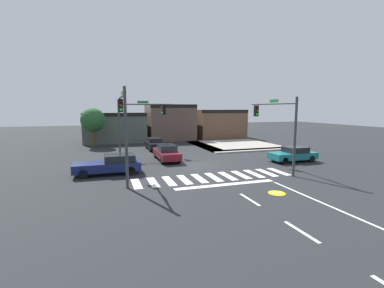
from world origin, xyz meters
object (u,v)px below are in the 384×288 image
car_black (155,144)px  car_maroon (167,152)px  car_teal (293,154)px  traffic_signal_southeast (276,120)px  traffic_signal_southwest (123,118)px  car_navy (110,164)px  roadside_tree (93,120)px  traffic_signal_northwest (140,117)px

car_black → car_maroon: car_maroon is taller
car_teal → traffic_signal_southeast: bearing=31.7°
traffic_signal_southwest → car_teal: traffic_signal_southwest is taller
car_navy → car_maroon: bearing=-142.8°
car_navy → roadside_tree: 15.59m
traffic_signal_southwest → car_black: size_ratio=1.46×
traffic_signal_northwest → roadside_tree: size_ratio=1.17×
traffic_signal_northwest → traffic_signal_southeast: size_ratio=0.95×
traffic_signal_northwest → car_teal: 15.19m
traffic_signal_northwest → car_black: (2.17, 3.72, -3.24)m
roadside_tree → traffic_signal_northwest: bearing=-60.0°
car_black → car_teal: (10.70, -11.12, -0.02)m
car_black → car_maroon: bearing=-1.3°
traffic_signal_southwest → traffic_signal_southeast: size_ratio=1.02×
traffic_signal_southwest → roadside_tree: size_ratio=1.26×
car_black → car_navy: size_ratio=0.89×
traffic_signal_northwest → car_teal: (12.87, -7.39, -3.26)m
traffic_signal_northwest → traffic_signal_southeast: bearing=-45.9°
car_maroon → car_navy: bearing=-52.8°
roadside_tree → car_teal: bearing=-41.5°
traffic_signal_southeast → car_maroon: 10.19m
traffic_signal_southwest → traffic_signal_northwest: bearing=-13.3°
car_black → car_teal: car_black is taller
traffic_signal_northwest → car_navy: (-3.14, -7.14, -3.22)m
car_black → car_navy: bearing=-26.1°
car_black → roadside_tree: (-6.88, 4.42, 2.67)m
traffic_signal_northwest → roadside_tree: bearing=120.0°
traffic_signal_northwest → car_black: bearing=59.8°
traffic_signal_northwest → roadside_tree: (-4.71, 8.14, -0.57)m
traffic_signal_southwest → car_navy: 4.28m
traffic_signal_northwest → car_navy: 8.44m
traffic_signal_southwest → car_teal: (15.11, 2.07, -3.52)m
traffic_signal_northwest → car_navy: traffic_signal_northwest is taller
traffic_signal_southeast → car_maroon: size_ratio=1.28×
car_black → car_teal: 15.43m
car_maroon → roadside_tree: (-6.71, 11.38, 2.63)m
traffic_signal_northwest → car_navy: size_ratio=1.20×
car_navy → traffic_signal_southeast: bearing=168.9°
car_teal → car_maroon: bearing=-21.0°
car_black → roadside_tree: roadside_tree is taller
traffic_signal_southwest → car_navy: bearing=21.1°
car_maroon → traffic_signal_southwest: bearing=-34.3°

